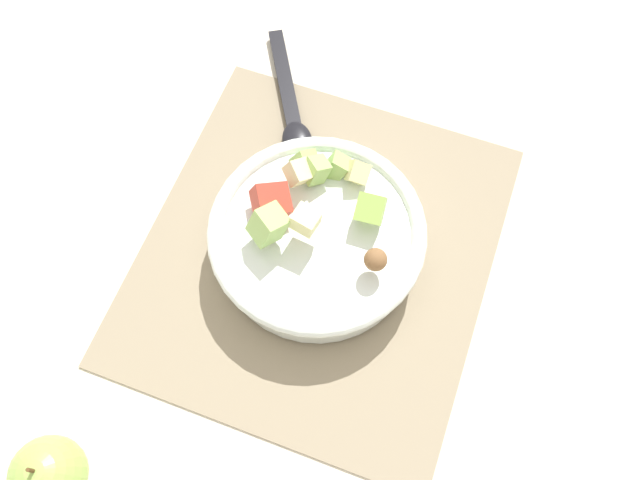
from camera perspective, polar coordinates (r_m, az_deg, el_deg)
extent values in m
plane|color=silver|center=(0.73, -0.24, -1.12)|extent=(2.40, 2.40, 0.00)
cube|color=gray|center=(0.73, -0.24, -1.03)|extent=(0.41, 0.37, 0.01)
cylinder|color=white|center=(0.70, 0.00, -0.52)|extent=(0.21, 0.21, 0.05)
torus|color=white|center=(0.67, 0.00, 0.36)|extent=(0.23, 0.23, 0.02)
cube|color=#A3CC6B|center=(0.71, -1.33, 6.78)|extent=(0.03, 0.04, 0.04)
cube|color=#9EC656|center=(0.66, 4.44, 2.74)|extent=(0.04, 0.03, 0.03)
cube|color=#A3CC6B|center=(0.69, -0.36, 6.14)|extent=(0.04, 0.03, 0.03)
cube|color=#A3CC6B|center=(0.65, -4.56, 1.34)|extent=(0.05, 0.05, 0.05)
cube|color=beige|center=(0.64, -1.30, 1.77)|extent=(0.03, 0.03, 0.02)
cube|color=#BC3828|center=(0.67, -4.31, 3.39)|extent=(0.05, 0.05, 0.04)
cube|color=#A3CC6B|center=(0.70, 1.43, 6.42)|extent=(0.03, 0.03, 0.04)
cube|color=beige|center=(0.69, 3.35, 5.92)|extent=(0.03, 0.03, 0.03)
cube|color=beige|center=(0.68, -1.94, 5.94)|extent=(0.03, 0.04, 0.03)
sphere|color=brown|center=(0.64, 4.89, -1.72)|extent=(0.04, 0.03, 0.04)
ellipsoid|color=black|center=(0.78, -1.98, 8.62)|extent=(0.07, 0.06, 0.01)
cube|color=black|center=(0.84, -3.10, 13.85)|extent=(0.14, 0.09, 0.01)
sphere|color=#9EC656|center=(0.68, -22.67, -18.40)|extent=(0.07, 0.07, 0.07)
cylinder|color=brown|center=(0.65, -24.02, -17.94)|extent=(0.00, 0.00, 0.01)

